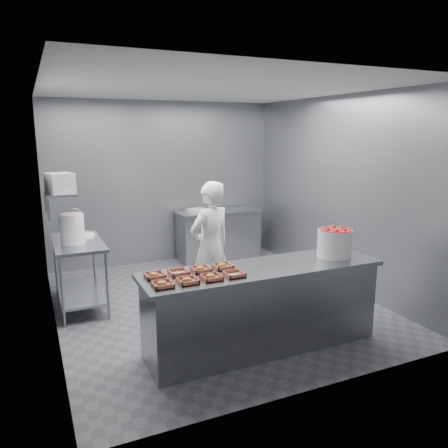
{
  "coord_description": "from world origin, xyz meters",
  "views": [
    {
      "loc": [
        -2.16,
        -5.15,
        2.28
      ],
      "look_at": [
        0.07,
        -0.2,
        1.13
      ],
      "focal_mm": 35.0,
      "sensor_mm": 36.0,
      "label": 1
    }
  ],
  "objects_px": {
    "tray_2": "(211,277)",
    "appliance": "(60,183)",
    "tray_4": "(154,275)",
    "tray_3": "(234,274)",
    "worker": "(210,247)",
    "tray_5": "(178,272)",
    "prep_table": "(79,264)",
    "glaze_bucket": "(72,228)",
    "service_counter": "(263,307)",
    "tray_1": "(187,280)",
    "strawberry_tub": "(335,242)",
    "tray_7": "(222,266)",
    "tray_0": "(163,284)",
    "tray_6": "(201,269)",
    "back_counter": "(218,235)"
  },
  "relations": [
    {
      "from": "tray_4",
      "to": "tray_2",
      "type": "bearing_deg",
      "value": -29.81
    },
    {
      "from": "back_counter",
      "to": "tray_2",
      "type": "distance_m",
      "value": 3.75
    },
    {
      "from": "tray_0",
      "to": "strawberry_tub",
      "type": "relative_size",
      "value": 0.49
    },
    {
      "from": "worker",
      "to": "tray_3",
      "type": "bearing_deg",
      "value": 59.3
    },
    {
      "from": "strawberry_tub",
      "to": "tray_2",
      "type": "bearing_deg",
      "value": -174.32
    },
    {
      "from": "tray_2",
      "to": "appliance",
      "type": "xyz_separation_m",
      "value": [
        -1.17,
        1.86,
        0.76
      ]
    },
    {
      "from": "tray_3",
      "to": "appliance",
      "type": "height_order",
      "value": "appliance"
    },
    {
      "from": "worker",
      "to": "appliance",
      "type": "height_order",
      "value": "appliance"
    },
    {
      "from": "strawberry_tub",
      "to": "worker",
      "type": "bearing_deg",
      "value": 132.45
    },
    {
      "from": "service_counter",
      "to": "appliance",
      "type": "distance_m",
      "value": 2.79
    },
    {
      "from": "tray_3",
      "to": "tray_7",
      "type": "relative_size",
      "value": 1.0
    },
    {
      "from": "back_counter",
      "to": "glaze_bucket",
      "type": "bearing_deg",
      "value": -151.79
    },
    {
      "from": "tray_3",
      "to": "worker",
      "type": "distance_m",
      "value": 1.33
    },
    {
      "from": "tray_7",
      "to": "tray_0",
      "type": "bearing_deg",
      "value": -159.09
    },
    {
      "from": "prep_table",
      "to": "tray_1",
      "type": "bearing_deg",
      "value": -69.93
    },
    {
      "from": "tray_0",
      "to": "worker",
      "type": "height_order",
      "value": "worker"
    },
    {
      "from": "tray_2",
      "to": "worker",
      "type": "xyz_separation_m",
      "value": [
        0.53,
        1.29,
        -0.08
      ]
    },
    {
      "from": "prep_table",
      "to": "tray_5",
      "type": "distance_m",
      "value": 1.99
    },
    {
      "from": "tray_6",
      "to": "glaze_bucket",
      "type": "distance_m",
      "value": 2.02
    },
    {
      "from": "prep_table",
      "to": "back_counter",
      "type": "relative_size",
      "value": 0.8
    },
    {
      "from": "tray_5",
      "to": "strawberry_tub",
      "type": "height_order",
      "value": "strawberry_tub"
    },
    {
      "from": "tray_3",
      "to": "appliance",
      "type": "relative_size",
      "value": 0.6
    },
    {
      "from": "tray_0",
      "to": "tray_2",
      "type": "distance_m",
      "value": 0.48
    },
    {
      "from": "back_counter",
      "to": "tray_5",
      "type": "bearing_deg",
      "value": -119.82
    },
    {
      "from": "prep_table",
      "to": "tray_2",
      "type": "relative_size",
      "value": 6.4
    },
    {
      "from": "tray_3",
      "to": "tray_7",
      "type": "bearing_deg",
      "value": 90.63
    },
    {
      "from": "tray_4",
      "to": "tray_5",
      "type": "distance_m",
      "value": 0.24
    },
    {
      "from": "tray_2",
      "to": "strawberry_tub",
      "type": "xyz_separation_m",
      "value": [
        1.57,
        0.16,
        0.14
      ]
    },
    {
      "from": "service_counter",
      "to": "tray_0",
      "type": "distance_m",
      "value": 1.23
    },
    {
      "from": "prep_table",
      "to": "appliance",
      "type": "xyz_separation_m",
      "value": [
        -0.17,
        -0.23,
        1.09
      ]
    },
    {
      "from": "tray_5",
      "to": "worker",
      "type": "distance_m",
      "value": 1.28
    },
    {
      "from": "prep_table",
      "to": "tray_6",
      "type": "xyz_separation_m",
      "value": [
        1.0,
        -1.81,
        0.33
      ]
    },
    {
      "from": "service_counter",
      "to": "tray_3",
      "type": "height_order",
      "value": "tray_3"
    },
    {
      "from": "worker",
      "to": "prep_table",
      "type": "bearing_deg",
      "value": -45.78
    },
    {
      "from": "tray_7",
      "to": "glaze_bucket",
      "type": "height_order",
      "value": "glaze_bucket"
    },
    {
      "from": "tray_5",
      "to": "appliance",
      "type": "xyz_separation_m",
      "value": [
        -0.94,
        1.59,
        0.76
      ]
    },
    {
      "from": "back_counter",
      "to": "tray_0",
      "type": "bearing_deg",
      "value": -120.9
    },
    {
      "from": "tray_1",
      "to": "tray_3",
      "type": "xyz_separation_m",
      "value": [
        0.48,
        0.0,
        -0.0
      ]
    },
    {
      "from": "prep_table",
      "to": "glaze_bucket",
      "type": "bearing_deg",
      "value": -120.64
    },
    {
      "from": "tray_1",
      "to": "tray_7",
      "type": "distance_m",
      "value": 0.55
    },
    {
      "from": "strawberry_tub",
      "to": "tray_3",
      "type": "bearing_deg",
      "value": -173.29
    },
    {
      "from": "prep_table",
      "to": "tray_1",
      "type": "distance_m",
      "value": 2.25
    },
    {
      "from": "glaze_bucket",
      "to": "strawberry_tub",
      "type": "bearing_deg",
      "value": -34.87
    },
    {
      "from": "prep_table",
      "to": "glaze_bucket",
      "type": "xyz_separation_m",
      "value": [
        -0.06,
        -0.1,
        0.5
      ]
    },
    {
      "from": "tray_5",
      "to": "glaze_bucket",
      "type": "relative_size",
      "value": 0.41
    },
    {
      "from": "appliance",
      "to": "tray_3",
      "type": "bearing_deg",
      "value": -67.49
    },
    {
      "from": "tray_7",
      "to": "worker",
      "type": "height_order",
      "value": "worker"
    },
    {
      "from": "tray_2",
      "to": "tray_1",
      "type": "bearing_deg",
      "value": 180.0
    },
    {
      "from": "glaze_bucket",
      "to": "tray_1",
      "type": "bearing_deg",
      "value": -67.54
    },
    {
      "from": "tray_2",
      "to": "tray_5",
      "type": "height_order",
      "value": "tray_2"
    }
  ]
}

